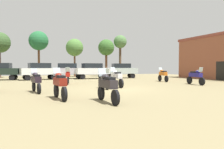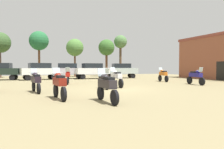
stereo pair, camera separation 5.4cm
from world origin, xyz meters
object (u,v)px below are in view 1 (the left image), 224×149
at_px(car_1, 92,70).
at_px(tree_5, 120,43).
at_px(car_5, 40,70).
at_px(tree_1, 0,43).
at_px(tree_3, 39,41).
at_px(car_4, 67,70).
at_px(tree_2, 106,48).
at_px(motorcycle_2, 36,81).
at_px(motorcycle_11, 163,75).
at_px(tree_8, 75,48).
at_px(motorcycle_3, 68,76).
at_px(car_2, 121,70).
at_px(motorcycle_1, 196,76).
at_px(car_3, 0,70).
at_px(motorcycle_10, 116,77).
at_px(motorcycle_5, 107,86).
at_px(motorcycle_8, 60,84).
at_px(motorcycle_9, 105,79).

xyz_separation_m(car_1, tree_5, (6.73, 6.27, 4.42)).
relative_size(car_1, car_5, 0.96).
distance_m(tree_1, tree_3, 5.18).
xyz_separation_m(car_4, tree_2, (7.17, 4.83, 3.49)).
height_order(motorcycle_2, motorcycle_11, motorcycle_11).
distance_m(car_1, tree_3, 9.74).
height_order(tree_5, tree_8, tree_5).
bearing_deg(motorcycle_3, tree_5, -117.44).
height_order(car_2, car_4, same).
bearing_deg(tree_2, car_4, -146.01).
height_order(motorcycle_11, tree_2, tree_2).
xyz_separation_m(car_1, car_4, (-2.99, 1.33, 0.00)).
xyz_separation_m(car_4, tree_3, (-3.32, 4.83, 4.13)).
relative_size(car_5, tree_2, 0.75).
height_order(motorcycle_11, car_5, car_5).
distance_m(motorcycle_1, car_3, 21.26).
bearing_deg(motorcycle_2, tree_8, 62.53).
bearing_deg(car_3, motorcycle_11, -110.45).
relative_size(motorcycle_10, motorcycle_11, 1.09).
distance_m(motorcycle_2, tree_1, 20.31).
xyz_separation_m(motorcycle_5, motorcycle_11, (9.73, 9.69, 0.01)).
distance_m(tree_2, tree_8, 5.21).
relative_size(motorcycle_3, motorcycle_10, 0.92).
relative_size(motorcycle_8, tree_1, 0.34).
distance_m(motorcycle_3, tree_3, 14.41).
bearing_deg(car_5, car_1, -102.78).
bearing_deg(motorcycle_3, car_4, -87.01).
height_order(motorcycle_3, tree_3, tree_3).
distance_m(motorcycle_3, motorcycle_8, 8.59).
relative_size(car_5, tree_3, 0.68).
bearing_deg(tree_2, car_5, -150.51).
bearing_deg(motorcycle_11, motorcycle_9, -143.04).
xyz_separation_m(motorcycle_2, motorcycle_10, (5.77, 1.34, 0.03)).
relative_size(motorcycle_9, car_4, 0.47).
xyz_separation_m(motorcycle_10, car_3, (-9.50, 12.55, 0.42)).
relative_size(tree_5, tree_8, 1.17).
bearing_deg(motorcycle_11, motorcycle_8, -136.89).
relative_size(motorcycle_2, motorcycle_3, 1.01).
bearing_deg(car_1, car_2, -92.02).
height_order(car_2, tree_1, tree_1).
relative_size(motorcycle_8, tree_5, 0.31).
distance_m(tree_3, tree_5, 13.05).
bearing_deg(tree_1, tree_5, -1.41).
height_order(car_1, tree_5, tree_5).
bearing_deg(tree_5, motorcycle_5, -114.82).
bearing_deg(motorcycle_8, motorcycle_10, 36.07).
height_order(tree_2, tree_3, tree_3).
bearing_deg(tree_2, car_1, -124.11).
distance_m(car_4, tree_8, 6.30).
height_order(motorcycle_1, car_2, car_2).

